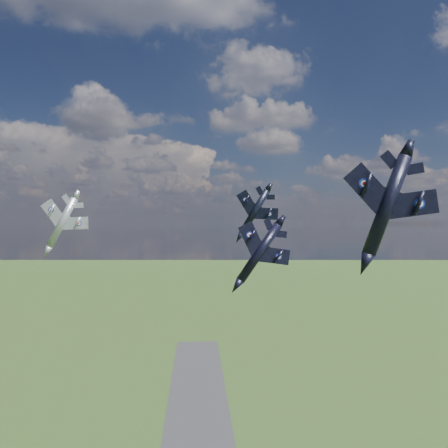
{
  "coord_description": "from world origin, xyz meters",
  "views": [
    {
      "loc": [
        -0.66,
        -57.2,
        82.95
      ],
      "look_at": [
        3.82,
        13.45,
        82.93
      ],
      "focal_mm": 35.0,
      "sensor_mm": 36.0,
      "label": 1
    }
  ],
  "objects_px": {
    "jet_lead_navy": "(259,252)",
    "jet_left_silver": "(62,222)",
    "jet_right_navy": "(387,205)",
    "jet_high_navy": "(254,212)"
  },
  "relations": [
    {
      "from": "jet_lead_navy",
      "to": "jet_left_silver",
      "type": "relative_size",
      "value": 1.16
    },
    {
      "from": "jet_right_navy",
      "to": "jet_left_silver",
      "type": "distance_m",
      "value": 56.14
    },
    {
      "from": "jet_left_silver",
      "to": "jet_right_navy",
      "type": "bearing_deg",
      "value": -40.82
    },
    {
      "from": "jet_right_navy",
      "to": "jet_high_navy",
      "type": "xyz_separation_m",
      "value": [
        -7.82,
        44.5,
        0.5
      ]
    },
    {
      "from": "jet_high_navy",
      "to": "jet_left_silver",
      "type": "distance_m",
      "value": 36.85
    },
    {
      "from": "jet_lead_navy",
      "to": "jet_left_silver",
      "type": "height_order",
      "value": "jet_left_silver"
    },
    {
      "from": "jet_lead_navy",
      "to": "jet_high_navy",
      "type": "height_order",
      "value": "jet_high_navy"
    },
    {
      "from": "jet_lead_navy",
      "to": "jet_right_navy",
      "type": "height_order",
      "value": "jet_right_navy"
    },
    {
      "from": "jet_lead_navy",
      "to": "jet_high_navy",
      "type": "bearing_deg",
      "value": 75.42
    },
    {
      "from": "jet_high_navy",
      "to": "jet_left_silver",
      "type": "bearing_deg",
      "value": -153.62
    }
  ]
}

